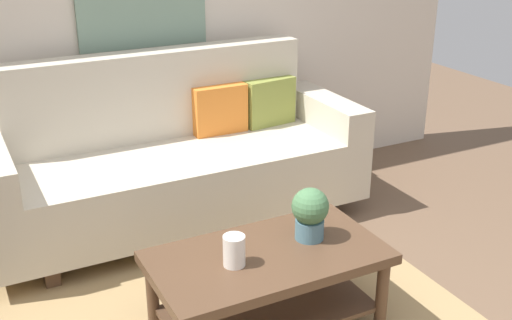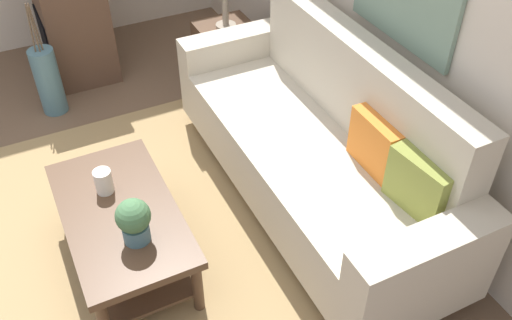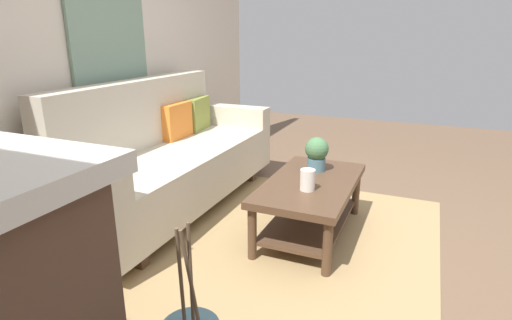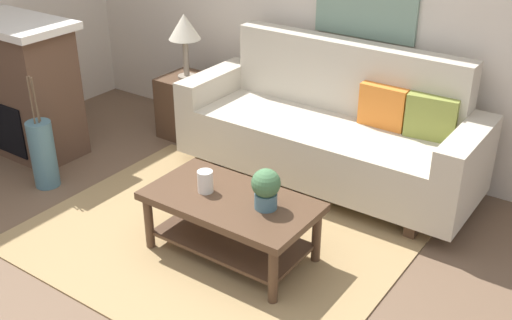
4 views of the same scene
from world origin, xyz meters
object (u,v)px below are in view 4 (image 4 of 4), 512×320
Objects in this scene: potted_plant_tabletop at (266,188)px; couch at (330,131)px; tabletop_vase at (205,181)px; table_lamp at (184,29)px; throw_pillow_orange at (384,106)px; fireplace at (24,87)px; coffee_table at (231,214)px; side_table at (189,107)px; floor_vase at (43,154)px; throw_pillow_olive at (432,117)px.

couch is at bearing 100.72° from potted_plant_tabletop.
couch is at bearing 81.40° from tabletop_vase.
potted_plant_tabletop is 0.46× the size of table_lamp.
couch is 1.26m from potted_plant_tabletop.
throw_pillow_orange is 1.37m from potted_plant_tabletop.
fireplace reaches higher than potted_plant_tabletop.
potted_plant_tabletop reaches higher than tabletop_vase.
side_table is (-1.46, 1.29, -0.03)m from coffee_table.
floor_vase is (-1.77, -1.35, -0.16)m from couch.
potted_plant_tabletop is at bearing -95.75° from throw_pillow_orange.
potted_plant_tabletop is 0.48× the size of floor_vase.
side_table is at bearing 143.57° from potted_plant_tabletop.
tabletop_vase is at bearing -172.62° from potted_plant_tabletop.
couch is at bearing -161.35° from throw_pillow_orange.
throw_pillow_orange is 0.63× the size of table_lamp.
throw_pillow_orange is at bearing 84.25° from potted_plant_tabletop.
couch reaches higher than side_table.
floor_vase is at bearing -102.20° from table_lamp.
tabletop_vase is at bearing 2.37° from floor_vase.
coffee_table is at bearing -172.62° from potted_plant_tabletop.
throw_pillow_orange is 0.66× the size of floor_vase.
coffee_table is 0.95× the size of fireplace.
coffee_table is 2.03× the size of floor_vase.
throw_pillow_olive is 2.25m from side_table.
table_lamp is (0.00, 0.00, 0.71)m from side_table.
potted_plant_tabletop is at bearing -79.28° from couch.
potted_plant_tabletop reaches higher than coffee_table.
side_table is 1.41m from floor_vase.
throw_pillow_olive is 0.64× the size of side_table.
fireplace is at bearing 173.84° from coffee_table.
couch is 2.13× the size of coffee_table.
fireplace is at bearing 172.73° from tabletop_vase.
couch is 2.02× the size of fireplace.
side_table is 0.98× the size of table_lamp.
table_lamp reaches higher than coffee_table.
throw_pillow_orange is at bearing 180.00° from throw_pillow_olive.
throw_pillow_orange is 2.99m from fireplace.
throw_pillow_olive is 0.31× the size of fireplace.
table_lamp is at bearing 77.80° from floor_vase.
couch is 1.48m from side_table.
table_lamp reaches higher than potted_plant_tabletop.
throw_pillow_orange is at bearing 68.21° from tabletop_vase.
throw_pillow_olive is 2.94m from floor_vase.
fireplace reaches higher than floor_vase.
potted_plant_tabletop is (0.43, 0.06, 0.07)m from tabletop_vase.
tabletop_vase is at bearing -45.81° from table_lamp.
couch is 6.52× the size of throw_pillow_olive.
couch is 16.12× the size of tabletop_vase.
tabletop_vase reaches higher than side_table.
fireplace is (-2.38, 0.26, 0.27)m from coffee_table.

